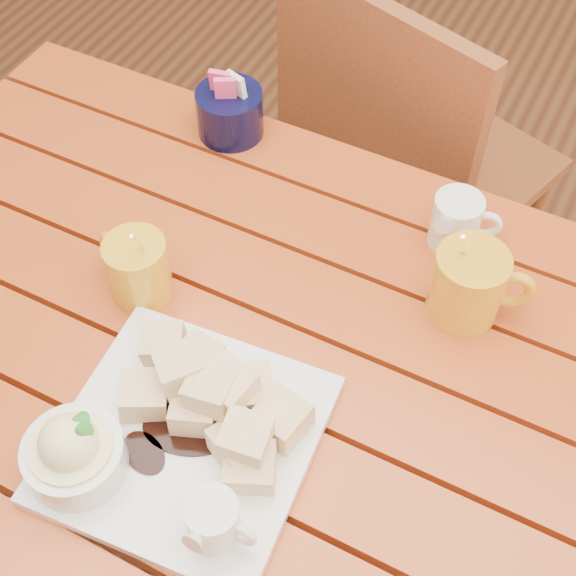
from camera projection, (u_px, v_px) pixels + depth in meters
The scene contains 8 objects.
ground at pixel (256, 553), 1.59m from camera, with size 5.00×5.00×0.00m, color #572A19.
table at pixel (242, 388), 1.08m from camera, with size 1.20×0.79×0.75m.
dessert_plate at pixel (167, 435), 0.89m from camera, with size 0.30×0.30×0.11m.
coffee_mug_left at pixel (137, 267), 1.02m from camera, with size 0.11×0.08×0.13m.
coffee_mug_right at pixel (470, 284), 0.99m from camera, with size 0.13×0.09×0.15m.
cream_pitcher at pixel (457, 221), 1.07m from camera, with size 0.10×0.08×0.08m.
sugar_caddy at pixel (230, 112), 1.21m from camera, with size 0.10×0.10×0.11m.
chair_far at pixel (402, 163), 1.55m from camera, with size 0.54×0.54×0.90m.
Camera 1 is at (0.31, -0.46, 1.58)m, focal length 50.00 mm.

